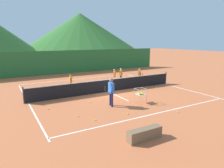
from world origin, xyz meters
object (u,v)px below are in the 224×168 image
Objects in this scene: tennis_ball_10 at (111,93)px; tennis_ball_9 at (78,116)px; tennis_net at (108,85)px; student_2 at (121,74)px; ball_cart at (140,94)px; tennis_ball_6 at (95,120)px; tennis_ball_0 at (133,91)px; instructor at (111,89)px; tennis_ball_7 at (48,109)px; tennis_ball_4 at (188,97)px; tennis_ball_8 at (156,88)px; tennis_ball_1 at (178,112)px; tennis_ball_5 at (103,99)px; student_0 at (71,81)px; student_3 at (140,74)px; tennis_ball_11 at (177,92)px; tennis_ball_3 at (89,102)px; student_1 at (114,75)px; courtside_bench at (145,134)px; tennis_ball_2 at (128,114)px.

tennis_ball_9 is at bearing -139.76° from tennis_ball_10.
student_2 is (2.85, 2.72, 0.26)m from tennis_net.
ball_cart reaches higher than tennis_ball_6.
tennis_net is at bearing 150.37° from tennis_ball_0.
instructor reaches higher than tennis_ball_7.
tennis_ball_4 is 1.00× the size of tennis_ball_8.
tennis_ball_1 and tennis_ball_5 have the same top height.
tennis_ball_10 is (2.10, -2.67, -0.69)m from student_0.
student_3 is 2.40m from tennis_ball_8.
ball_cart is at bearing -16.50° from tennis_ball_7.
instructor is 1.64m from tennis_ball_5.
student_0 is 17.73× the size of tennis_ball_5.
tennis_ball_4 and tennis_ball_5 have the same top height.
student_2 reaches higher than tennis_ball_0.
tennis_net is 7.05× the size of instructor.
tennis_ball_9 is (-6.66, -6.46, -0.72)m from student_2.
tennis_ball_7 is (-2.63, -3.87, -0.69)m from student_0.
student_2 is at bearing 7.62° from student_0.
tennis_ball_11 is (4.36, -2.73, -0.47)m from tennis_net.
student_0 is 6.03m from tennis_ball_9.
tennis_ball_8 and tennis_ball_9 have the same top height.
tennis_ball_8 is (-0.01, 3.15, 0.00)m from tennis_ball_4.
tennis_ball_1 is at bearing -48.55° from tennis_ball_3.
student_0 reaches higher than ball_cart.
student_1 reaches higher than student_3.
tennis_ball_1 is at bearing -78.59° from tennis_net.
tennis_ball_5 is at bearing 56.14° from tennis_ball_6.
tennis_ball_11 is (1.51, -5.45, -0.72)m from student_2.
tennis_ball_10 is at bearing 43.10° from tennis_ball_5.
student_0 is at bearing 173.13° from student_3.
tennis_ball_3 is at bearing 125.39° from instructor.
tennis_ball_11 is (4.49, -2.10, 0.00)m from tennis_ball_10.
tennis_ball_8 is at bearing -90.26° from student_3.
student_1 is 2.32m from student_3.
tennis_ball_1 and tennis_ball_4 have the same top height.
courtside_bench is (-6.32, -8.60, -0.57)m from student_3.
student_0 is at bearing 88.51° from tennis_ball_3.
tennis_net reaches higher than tennis_ball_4.
student_2 is 18.59× the size of tennis_ball_11.
student_0 is 17.73× the size of tennis_ball_2.
tennis_ball_0 and tennis_ball_11 have the same top height.
tennis_ball_7 is at bearing 160.43° from instructor.
courtside_bench reaches higher than tennis_ball_8.
ball_cart is at bearing -127.01° from student_3.
tennis_ball_11 is at bearing 7.07° from tennis_ball_9.
student_2 is 6.13m from tennis_ball_5.
tennis_ball_2 is (-4.24, -7.42, -0.72)m from student_2.
student_2 is 8.69m from tennis_ball_1.
courtside_bench is at bearing -90.82° from student_0.
tennis_ball_11 is at bearing -35.90° from student_0.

